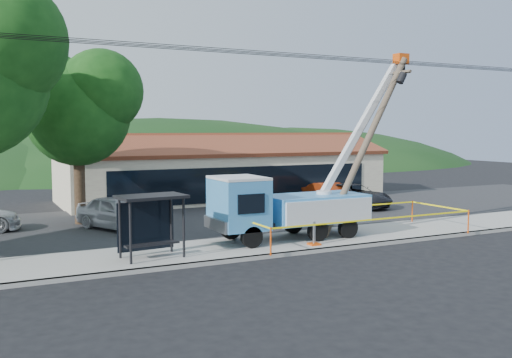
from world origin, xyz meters
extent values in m
plane|color=black|center=(0.00, 0.00, 0.00)|extent=(120.00, 120.00, 0.00)
cube|color=#A9A69E|center=(0.00, 2.10, 0.07)|extent=(60.00, 0.25, 0.15)
cube|color=#A9A69E|center=(0.00, 4.00, 0.07)|extent=(60.00, 4.00, 0.15)
cube|color=#28282B|center=(0.00, 12.00, 0.05)|extent=(60.00, 12.00, 0.10)
cube|color=beige|center=(4.00, 20.00, 1.70)|extent=(22.00, 8.00, 3.40)
cube|color=black|center=(4.00, 15.98, 1.43)|extent=(18.04, 0.08, 2.21)
cube|color=brown|center=(4.00, 18.00, 3.90)|extent=(22.50, 4.53, 1.52)
cube|color=brown|center=(4.00, 22.00, 3.90)|extent=(22.50, 4.53, 1.52)
cube|color=brown|center=(4.00, 20.00, 4.55)|extent=(22.50, 0.30, 0.25)
sphere|color=#113E10|center=(-10.74, 7.16, 8.28)|extent=(5.04, 5.04, 5.04)
cylinder|color=#332316|center=(-7.00, 13.00, 2.09)|extent=(0.56, 0.56, 4.18)
sphere|color=#113E10|center=(-7.00, 13.00, 5.70)|extent=(5.25, 5.25, 5.25)
sphere|color=#113E10|center=(-8.05, 13.70, 6.65)|extent=(4.20, 4.20, 4.20)
sphere|color=#113E10|center=(-5.95, 12.30, 6.84)|extent=(4.20, 4.20, 4.20)
ellipsoid|color=#133513|center=(10.00, 55.00, 0.00)|extent=(89.60, 64.00, 32.00)
ellipsoid|color=#133513|center=(30.00, 55.00, 0.00)|extent=(72.80, 52.00, 26.00)
cylinder|color=black|center=(0.00, 3.10, 7.81)|extent=(60.00, 0.02, 0.02)
cylinder|color=black|center=(0.00, 3.60, 7.93)|extent=(60.00, 0.02, 0.02)
cylinder|color=black|center=(0.00, 4.10, 8.05)|extent=(60.00, 0.02, 0.02)
cylinder|color=black|center=(0.00, 4.50, 8.17)|extent=(60.00, 0.02, 0.02)
cylinder|color=black|center=(-1.91, 3.44, 0.59)|extent=(0.89, 0.30, 0.89)
cylinder|color=black|center=(-1.91, 5.51, 0.59)|extent=(0.89, 0.30, 0.89)
cylinder|color=black|center=(1.25, 3.44, 0.59)|extent=(0.89, 0.30, 0.89)
cylinder|color=black|center=(1.25, 5.51, 0.59)|extent=(0.89, 0.30, 0.89)
cylinder|color=black|center=(2.83, 3.44, 0.59)|extent=(0.89, 0.30, 0.89)
cylinder|color=black|center=(2.83, 5.51, 0.59)|extent=(0.89, 0.30, 0.89)
cube|color=black|center=(0.66, 4.48, 0.84)|extent=(6.51, 0.99, 0.25)
cube|color=#3A8CCE|center=(-2.00, 4.48, 1.82)|extent=(1.97, 2.37, 2.07)
cube|color=silver|center=(-2.00, 4.48, 2.91)|extent=(1.97, 2.37, 0.12)
cube|color=black|center=(-2.94, 4.48, 1.97)|extent=(0.08, 1.77, 0.89)
cube|color=gray|center=(-3.04, 4.48, 1.04)|extent=(0.15, 2.27, 0.49)
cube|color=#3A8CCE|center=(1.74, 4.48, 1.43)|extent=(4.53, 2.37, 1.18)
cylinder|color=silver|center=(2.23, 4.48, 1.87)|extent=(0.69, 0.69, 0.59)
cube|color=silver|center=(4.28, 4.48, 5.17)|extent=(4.33, 0.28, 6.25)
cube|color=gray|center=(4.58, 4.48, 5.41)|extent=(2.61, 0.18, 3.76)
cube|color=#E64C0C|center=(6.33, 4.28, 8.21)|extent=(0.59, 0.49, 0.49)
cube|color=#E64C0C|center=(0.66, 2.80, 0.19)|extent=(0.44, 0.44, 0.08)
cube|color=#E64C0C|center=(3.22, 6.16, 0.19)|extent=(0.44, 0.44, 0.08)
cylinder|color=brown|center=(4.15, 4.05, 4.18)|extent=(4.64, 0.30, 8.21)
cube|color=brown|center=(5.97, 4.05, 7.55)|extent=(0.15, 1.71, 0.15)
cylinder|color=black|center=(5.78, 4.52, 7.26)|extent=(0.53, 0.34, 0.58)
cylinder|color=black|center=(5.78, 3.57, 7.26)|extent=(0.53, 0.34, 0.58)
cylinder|color=black|center=(-6.97, 2.87, 1.27)|extent=(0.10, 0.10, 2.25)
cylinder|color=black|center=(-4.92, 3.08, 1.27)|extent=(0.10, 0.10, 2.25)
cylinder|color=black|center=(-7.08, 4.00, 1.27)|extent=(0.10, 0.10, 2.25)
cylinder|color=black|center=(-5.03, 4.20, 1.27)|extent=(0.10, 0.10, 2.25)
cube|color=black|center=(-6.00, 3.54, 2.44)|extent=(2.58, 1.74, 0.11)
cube|color=black|center=(-6.06, 4.15, 1.27)|extent=(2.25, 0.27, 1.88)
cube|color=black|center=(-6.00, 3.54, 0.66)|extent=(2.09, 0.58, 0.08)
cylinder|color=#E64C0C|center=(-1.92, 1.78, 0.69)|extent=(0.07, 0.07, 1.09)
cylinder|color=#E64C0C|center=(8.34, 1.78, 0.69)|extent=(0.07, 0.07, 1.09)
cylinder|color=#E64C0C|center=(8.34, 5.49, 0.69)|extent=(0.07, 0.07, 1.09)
cylinder|color=#E64C0C|center=(-1.92, 5.49, 0.69)|extent=(0.07, 0.07, 1.09)
cube|color=yellow|center=(3.21, 1.78, 1.19)|extent=(10.27, 0.01, 0.07)
cube|color=yellow|center=(8.34, 3.64, 1.19)|extent=(0.01, 3.71, 0.07)
cube|color=yellow|center=(3.21, 5.49, 1.19)|extent=(10.27, 0.01, 0.07)
cube|color=yellow|center=(-1.92, 3.64, 1.19)|extent=(0.01, 3.71, 0.07)
imported|color=#AEAFB6|center=(-5.66, 10.44, 0.00)|extent=(3.78, 5.15, 1.63)
imported|color=maroon|center=(8.32, 12.83, 0.00)|extent=(1.95, 4.53, 1.45)
imported|color=black|center=(9.23, 11.82, 0.00)|extent=(3.38, 5.57, 1.45)
camera|label=1|loc=(-11.93, -16.90, 4.93)|focal=40.00mm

